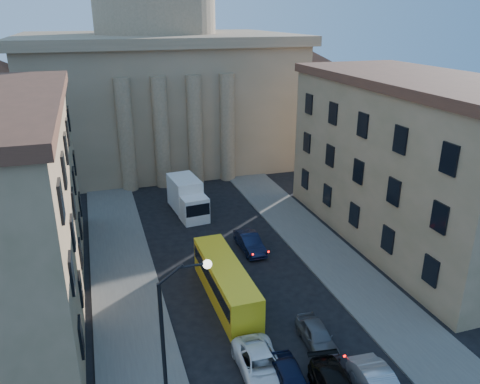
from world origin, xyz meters
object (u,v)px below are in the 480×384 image
object	(u,v)px
city_bus	(225,281)
box_truck	(188,198)
car_left_near	(291,382)
street_lamp	(173,331)

from	to	relation	value
city_bus	box_truck	world-z (taller)	box_truck
car_left_near	box_truck	xyz separation A→B (m)	(-0.22, 26.04, 0.95)
box_truck	street_lamp	bearing A→B (deg)	-108.77
street_lamp	city_bus	distance (m)	11.43
street_lamp	car_left_near	distance (m)	7.66
street_lamp	city_bus	size ratio (longest dim) A/B	0.89
car_left_near	box_truck	bearing A→B (deg)	95.26
car_left_near	city_bus	bearing A→B (deg)	99.89
car_left_near	city_bus	distance (m)	9.83
street_lamp	box_truck	size ratio (longest dim) A/B	1.30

